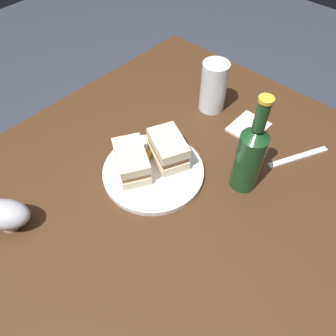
{
  "coord_description": "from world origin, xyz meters",
  "views": [
    {
      "loc": [
        -0.4,
        -0.32,
        1.44
      ],
      "look_at": [
        -0.02,
        0.03,
        0.81
      ],
      "focal_mm": 34.92,
      "sensor_mm": 36.0,
      "label": 1
    }
  ],
  "objects_px": {
    "plate": "(153,171)",
    "sandwich_half_left": "(168,149)",
    "gravy_boat": "(4,214)",
    "napkin": "(249,127)",
    "fork": "(298,157)",
    "sandwich_half_right": "(132,161)",
    "pint_glass": "(213,90)",
    "cider_bottle": "(250,156)"
  },
  "relations": [
    {
      "from": "plate",
      "to": "sandwich_half_left",
      "type": "height_order",
      "value": "sandwich_half_left"
    },
    {
      "from": "sandwich_half_left",
      "to": "gravy_boat",
      "type": "distance_m",
      "value": 0.4
    },
    {
      "from": "napkin",
      "to": "fork",
      "type": "xyz_separation_m",
      "value": [
        -0.01,
        -0.16,
        -0.0
      ]
    },
    {
      "from": "plate",
      "to": "sandwich_half_right",
      "type": "distance_m",
      "value": 0.07
    },
    {
      "from": "pint_glass",
      "to": "fork",
      "type": "height_order",
      "value": "pint_glass"
    },
    {
      "from": "pint_glass",
      "to": "gravy_boat",
      "type": "distance_m",
      "value": 0.64
    },
    {
      "from": "sandwich_half_left",
      "to": "sandwich_half_right",
      "type": "distance_m",
      "value": 0.1
    },
    {
      "from": "pint_glass",
      "to": "sandwich_half_left",
      "type": "bearing_deg",
      "value": -168.16
    },
    {
      "from": "sandwich_half_right",
      "to": "fork",
      "type": "xyz_separation_m",
      "value": [
        0.33,
        -0.29,
        -0.04
      ]
    },
    {
      "from": "gravy_boat",
      "to": "fork",
      "type": "relative_size",
      "value": 0.74
    },
    {
      "from": "pint_glass",
      "to": "napkin",
      "type": "height_order",
      "value": "pint_glass"
    },
    {
      "from": "sandwich_half_left",
      "to": "sandwich_half_right",
      "type": "height_order",
      "value": "sandwich_half_left"
    },
    {
      "from": "gravy_boat",
      "to": "napkin",
      "type": "bearing_deg",
      "value": -19.34
    },
    {
      "from": "gravy_boat",
      "to": "napkin",
      "type": "relative_size",
      "value": 1.22
    },
    {
      "from": "plate",
      "to": "cider_bottle",
      "type": "distance_m",
      "value": 0.25
    },
    {
      "from": "pint_glass",
      "to": "fork",
      "type": "relative_size",
      "value": 0.85
    },
    {
      "from": "plate",
      "to": "cider_bottle",
      "type": "relative_size",
      "value": 0.97
    },
    {
      "from": "sandwich_half_left",
      "to": "fork",
      "type": "relative_size",
      "value": 0.74
    },
    {
      "from": "gravy_boat",
      "to": "pint_glass",
      "type": "bearing_deg",
      "value": -7.62
    },
    {
      "from": "gravy_boat",
      "to": "sandwich_half_left",
      "type": "bearing_deg",
      "value": -20.0
    },
    {
      "from": "sandwich_half_right",
      "to": "napkin",
      "type": "xyz_separation_m",
      "value": [
        0.34,
        -0.13,
        -0.04
      ]
    },
    {
      "from": "napkin",
      "to": "fork",
      "type": "relative_size",
      "value": 0.61
    },
    {
      "from": "cider_bottle",
      "to": "fork",
      "type": "distance_m",
      "value": 0.21
    },
    {
      "from": "sandwich_half_right",
      "to": "pint_glass",
      "type": "height_order",
      "value": "pint_glass"
    },
    {
      "from": "sandwich_half_right",
      "to": "gravy_boat",
      "type": "xyz_separation_m",
      "value": [
        -0.29,
        0.1,
        -0.0
      ]
    },
    {
      "from": "cider_bottle",
      "to": "napkin",
      "type": "xyz_separation_m",
      "value": [
        0.18,
        0.1,
        -0.1
      ]
    },
    {
      "from": "sandwich_half_left",
      "to": "fork",
      "type": "height_order",
      "value": "sandwich_half_left"
    },
    {
      "from": "cider_bottle",
      "to": "napkin",
      "type": "distance_m",
      "value": 0.23
    },
    {
      "from": "cider_bottle",
      "to": "napkin",
      "type": "bearing_deg",
      "value": 29.11
    },
    {
      "from": "plate",
      "to": "sandwich_half_left",
      "type": "distance_m",
      "value": 0.07
    },
    {
      "from": "cider_bottle",
      "to": "fork",
      "type": "xyz_separation_m",
      "value": [
        0.17,
        -0.06,
        -0.1
      ]
    },
    {
      "from": "plate",
      "to": "pint_glass",
      "type": "height_order",
      "value": "pint_glass"
    },
    {
      "from": "plate",
      "to": "cider_bottle",
      "type": "bearing_deg",
      "value": -55.62
    },
    {
      "from": "gravy_boat",
      "to": "napkin",
      "type": "height_order",
      "value": "gravy_boat"
    },
    {
      "from": "plate",
      "to": "napkin",
      "type": "relative_size",
      "value": 2.35
    },
    {
      "from": "fork",
      "to": "pint_glass",
      "type": "bearing_deg",
      "value": 115.21
    },
    {
      "from": "fork",
      "to": "cider_bottle",
      "type": "bearing_deg",
      "value": -173.22
    },
    {
      "from": "pint_glass",
      "to": "sandwich_half_right",
      "type": "bearing_deg",
      "value": -178.06
    },
    {
      "from": "sandwich_half_right",
      "to": "pint_glass",
      "type": "distance_m",
      "value": 0.34
    },
    {
      "from": "plate",
      "to": "fork",
      "type": "bearing_deg",
      "value": -39.94
    },
    {
      "from": "plate",
      "to": "sandwich_half_left",
      "type": "bearing_deg",
      "value": -3.06
    },
    {
      "from": "sandwich_half_right",
      "to": "napkin",
      "type": "relative_size",
      "value": 1.28
    }
  ]
}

